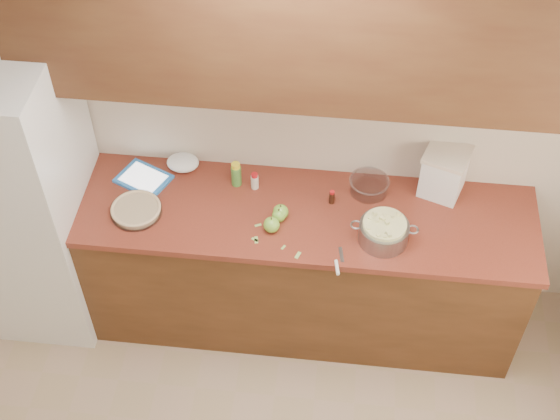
# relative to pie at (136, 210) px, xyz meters

# --- Properties ---
(counter_run) EXTENTS (2.64, 0.68, 0.92)m
(counter_run) POSITION_rel_pie_xyz_m (0.78, 0.10, -0.48)
(counter_run) COLOR brown
(counter_run) RESTS_ON ground
(upper_cabinets) EXTENTS (2.60, 0.34, 0.70)m
(upper_cabinets) POSITION_rel_pie_xyz_m (0.78, 0.25, 1.01)
(upper_cabinets) COLOR #513119
(upper_cabinets) RESTS_ON room_shell
(fridge) EXTENTS (0.70, 0.70, 1.80)m
(fridge) POSITION_rel_pie_xyz_m (-0.66, 0.06, -0.04)
(fridge) COLOR silver
(fridge) RESTS_ON ground
(pie) EXTENTS (0.27, 0.27, 0.04)m
(pie) POSITION_rel_pie_xyz_m (0.00, 0.00, 0.00)
(pie) COLOR silver
(pie) RESTS_ON counter_run
(colander) EXTENTS (0.34, 0.25, 0.13)m
(colander) POSITION_rel_pie_xyz_m (1.29, -0.04, 0.04)
(colander) COLOR gray
(colander) RESTS_ON counter_run
(flour_canister) EXTENTS (0.28, 0.28, 0.28)m
(flour_canister) POSITION_rel_pie_xyz_m (1.59, 0.34, 0.12)
(flour_canister) COLOR white
(flour_canister) RESTS_ON counter_run
(tablet) EXTENTS (0.33, 0.30, 0.02)m
(tablet) POSITION_rel_pie_xyz_m (-0.02, 0.24, -0.01)
(tablet) COLOR blue
(tablet) RESTS_ON counter_run
(paring_knife) EXTENTS (0.05, 0.18, 0.02)m
(paring_knife) POSITION_rel_pie_xyz_m (1.07, -0.24, -0.01)
(paring_knife) COLOR gray
(paring_knife) RESTS_ON counter_run
(lemon_bottle) EXTENTS (0.05, 0.05, 0.15)m
(lemon_bottle) POSITION_rel_pie_xyz_m (0.49, 0.27, 0.05)
(lemon_bottle) COLOR #4C8C38
(lemon_bottle) RESTS_ON counter_run
(cinnamon_shaker) EXTENTS (0.04, 0.04, 0.10)m
(cinnamon_shaker) POSITION_rel_pie_xyz_m (0.59, 0.25, 0.03)
(cinnamon_shaker) COLOR beige
(cinnamon_shaker) RESTS_ON counter_run
(vanilla_bottle) EXTENTS (0.03, 0.03, 0.08)m
(vanilla_bottle) POSITION_rel_pie_xyz_m (1.01, 0.19, 0.02)
(vanilla_bottle) COLOR black
(vanilla_bottle) RESTS_ON counter_run
(mixing_bowl) EXTENTS (0.22, 0.22, 0.08)m
(mixing_bowl) POSITION_rel_pie_xyz_m (1.20, 0.29, 0.02)
(mixing_bowl) COLOR silver
(mixing_bowl) RESTS_ON counter_run
(paper_towel) EXTENTS (0.18, 0.15, 0.07)m
(paper_towel) POSITION_rel_pie_xyz_m (0.18, 0.36, 0.01)
(paper_towel) COLOR white
(paper_towel) RESTS_ON counter_run
(apple_left) EXTENTS (0.07, 0.07, 0.08)m
(apple_left) POSITION_rel_pie_xyz_m (0.75, 0.03, 0.01)
(apple_left) COLOR #74AD34
(apple_left) RESTS_ON counter_run
(apple_center) EXTENTS (0.08, 0.08, 0.09)m
(apple_center) POSITION_rel_pie_xyz_m (0.75, 0.05, 0.02)
(apple_center) COLOR #74AD34
(apple_center) RESTS_ON counter_run
(apple_front) EXTENTS (0.08, 0.08, 0.10)m
(apple_front) POSITION_rel_pie_xyz_m (0.72, -0.04, 0.02)
(apple_front) COLOR #74AD34
(apple_front) RESTS_ON counter_run
(peel_a) EXTENTS (0.04, 0.03, 0.00)m
(peel_a) POSITION_rel_pie_xyz_m (0.64, -0.02, -0.02)
(peel_a) COLOR #95BE5C
(peel_a) RESTS_ON counter_run
(peel_b) EXTENTS (0.03, 0.03, 0.00)m
(peel_b) POSITION_rel_pie_xyz_m (0.79, -0.15, -0.02)
(peel_b) COLOR #95BE5C
(peel_b) RESTS_ON counter_run
(peel_c) EXTENTS (0.03, 0.05, 0.00)m
(peel_c) POSITION_rel_pie_xyz_m (0.87, -0.19, -0.02)
(peel_c) COLOR #95BE5C
(peel_c) RESTS_ON counter_run
(peel_d) EXTENTS (0.04, 0.03, 0.00)m
(peel_d) POSITION_rel_pie_xyz_m (0.64, -0.12, -0.02)
(peel_d) COLOR #95BE5C
(peel_d) RESTS_ON counter_run
(peel_e) EXTENTS (0.03, 0.05, 0.00)m
(peel_e) POSITION_rel_pie_xyz_m (0.65, -0.12, -0.02)
(peel_e) COLOR #95BE5C
(peel_e) RESTS_ON counter_run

